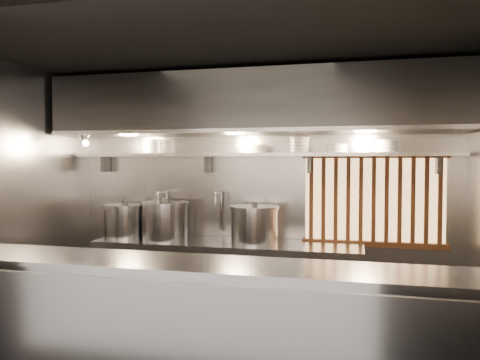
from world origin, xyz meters
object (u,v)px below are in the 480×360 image
at_px(heat_lamp, 84,138).
at_px(pendant_bulb, 245,147).
at_px(stock_pot_right, 255,224).
at_px(stock_pot_left, 165,221).
at_px(stock_pot_mid, 125,221).

bearing_deg(heat_lamp, pendant_bulb, 11.00).
height_order(heat_lamp, stock_pot_right, heat_lamp).
distance_m(pendant_bulb, stock_pot_left, 1.25).
bearing_deg(stock_pot_left, stock_pot_mid, 173.33).
height_order(pendant_bulb, stock_pot_right, pendant_bulb).
xyz_separation_m(stock_pot_mid, stock_pot_right, (1.59, -0.02, 0.01)).
height_order(heat_lamp, stock_pot_mid, heat_lamp).
bearing_deg(stock_pot_right, stock_pot_left, -177.74).
height_order(pendant_bulb, stock_pot_mid, pendant_bulb).
distance_m(heat_lamp, stock_pot_left, 1.31).
bearing_deg(stock_pot_mid, stock_pot_right, -0.78).
xyz_separation_m(pendant_bulb, stock_pot_mid, (-1.46, -0.03, -0.86)).
xyz_separation_m(heat_lamp, pendant_bulb, (1.80, 0.35, -0.11)).
height_order(pendant_bulb, stock_pot_left, pendant_bulb).
distance_m(heat_lamp, stock_pot_mid, 1.07).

